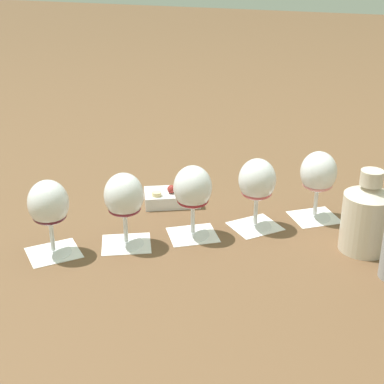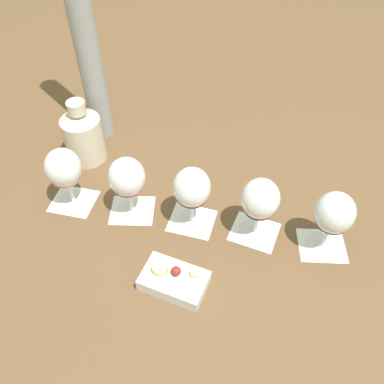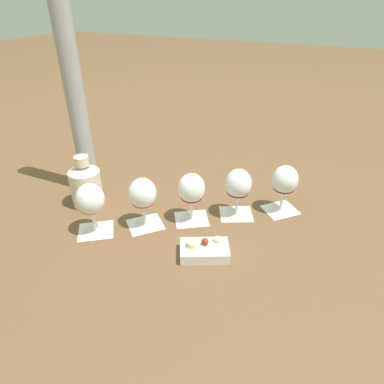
{
  "view_description": "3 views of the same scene",
  "coord_description": "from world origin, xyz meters",
  "px_view_note": "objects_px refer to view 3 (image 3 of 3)",
  "views": [
    {
      "loc": [
        1.07,
        0.36,
        0.6
      ],
      "look_at": [
        -0.0,
        -0.0,
        0.1
      ],
      "focal_mm": 55.0,
      "sensor_mm": 36.0,
      "label": 1
    },
    {
      "loc": [
        -0.4,
        -0.44,
        0.74
      ],
      "look_at": [
        -0.0,
        -0.0,
        0.1
      ],
      "focal_mm": 38.0,
      "sensor_mm": 36.0,
      "label": 2
    },
    {
      "loc": [
        -0.8,
        -0.36,
        0.63
      ],
      "look_at": [
        -0.0,
        -0.0,
        0.1
      ],
      "focal_mm": 32.0,
      "sensor_mm": 36.0,
      "label": 3
    }
  ],
  "objects_px": {
    "wine_glass_1": "(143,196)",
    "wine_glass_4": "(285,182)",
    "umbrella_pole": "(72,81)",
    "wine_glass_2": "(192,191)",
    "wine_glass_3": "(238,186)",
    "snack_dish": "(204,250)",
    "wine_glass_0": "(91,202)",
    "ceramic_vase": "(86,184)"
  },
  "relations": [
    {
      "from": "wine_glass_4",
      "to": "umbrella_pole",
      "type": "distance_m",
      "value": 0.73
    },
    {
      "from": "ceramic_vase",
      "to": "umbrella_pole",
      "type": "relative_size",
      "value": 0.23
    },
    {
      "from": "wine_glass_2",
      "to": "umbrella_pole",
      "type": "height_order",
      "value": "umbrella_pole"
    },
    {
      "from": "wine_glass_4",
      "to": "snack_dish",
      "type": "relative_size",
      "value": 1.03
    },
    {
      "from": "wine_glass_0",
      "to": "wine_glass_2",
      "type": "bearing_deg",
      "value": -54.6
    },
    {
      "from": "wine_glass_0",
      "to": "umbrella_pole",
      "type": "distance_m",
      "value": 0.39
    },
    {
      "from": "wine_glass_1",
      "to": "wine_glass_4",
      "type": "distance_m",
      "value": 0.44
    },
    {
      "from": "wine_glass_4",
      "to": "snack_dish",
      "type": "distance_m",
      "value": 0.35
    },
    {
      "from": "umbrella_pole",
      "to": "wine_glass_4",
      "type": "bearing_deg",
      "value": -78.89
    },
    {
      "from": "wine_glass_3",
      "to": "snack_dish",
      "type": "relative_size",
      "value": 1.03
    },
    {
      "from": "ceramic_vase",
      "to": "wine_glass_0",
      "type": "bearing_deg",
      "value": -134.87
    },
    {
      "from": "wine_glass_2",
      "to": "wine_glass_3",
      "type": "xyz_separation_m",
      "value": [
        0.08,
        -0.12,
        0.0
      ]
    },
    {
      "from": "wine_glass_3",
      "to": "snack_dish",
      "type": "bearing_deg",
      "value": 174.62
    },
    {
      "from": "wine_glass_1",
      "to": "ceramic_vase",
      "type": "relative_size",
      "value": 0.9
    },
    {
      "from": "wine_glass_3",
      "to": "umbrella_pole",
      "type": "bearing_deg",
      "value": 95.14
    },
    {
      "from": "wine_glass_2",
      "to": "wine_glass_4",
      "type": "xyz_separation_m",
      "value": [
        0.17,
        -0.24,
        -0.0
      ]
    },
    {
      "from": "wine_glass_1",
      "to": "umbrella_pole",
      "type": "relative_size",
      "value": 0.21
    },
    {
      "from": "wine_glass_0",
      "to": "wine_glass_4",
      "type": "relative_size",
      "value": 1.0
    },
    {
      "from": "wine_glass_4",
      "to": "umbrella_pole",
      "type": "xyz_separation_m",
      "value": [
        -0.13,
        0.66,
        0.27
      ]
    },
    {
      "from": "wine_glass_2",
      "to": "snack_dish",
      "type": "height_order",
      "value": "wine_glass_2"
    },
    {
      "from": "wine_glass_2",
      "to": "wine_glass_1",
      "type": "bearing_deg",
      "value": 124.4
    },
    {
      "from": "wine_glass_0",
      "to": "umbrella_pole",
      "type": "relative_size",
      "value": 0.21
    },
    {
      "from": "wine_glass_4",
      "to": "snack_dish",
      "type": "height_order",
      "value": "wine_glass_4"
    },
    {
      "from": "ceramic_vase",
      "to": "wine_glass_1",
      "type": "bearing_deg",
      "value": -96.49
    },
    {
      "from": "wine_glass_1",
      "to": "ceramic_vase",
      "type": "distance_m",
      "value": 0.24
    },
    {
      "from": "wine_glass_3",
      "to": "umbrella_pole",
      "type": "xyz_separation_m",
      "value": [
        -0.05,
        0.54,
        0.27
      ]
    },
    {
      "from": "wine_glass_2",
      "to": "umbrella_pole",
      "type": "distance_m",
      "value": 0.5
    },
    {
      "from": "umbrella_pole",
      "to": "wine_glass_2",
      "type": "bearing_deg",
      "value": -94.86
    },
    {
      "from": "wine_glass_1",
      "to": "wine_glass_2",
      "type": "relative_size",
      "value": 1.0
    },
    {
      "from": "wine_glass_1",
      "to": "wine_glass_4",
      "type": "xyz_separation_m",
      "value": [
        0.25,
        -0.36,
        -0.0
      ]
    },
    {
      "from": "wine_glass_2",
      "to": "wine_glass_4",
      "type": "height_order",
      "value": "same"
    },
    {
      "from": "wine_glass_3",
      "to": "snack_dish",
      "type": "distance_m",
      "value": 0.24
    },
    {
      "from": "wine_glass_3",
      "to": "umbrella_pole",
      "type": "relative_size",
      "value": 0.21
    },
    {
      "from": "wine_glass_0",
      "to": "snack_dish",
      "type": "distance_m",
      "value": 0.35
    },
    {
      "from": "wine_glass_4",
      "to": "umbrella_pole",
      "type": "bearing_deg",
      "value": 101.11
    },
    {
      "from": "wine_glass_2",
      "to": "wine_glass_3",
      "type": "relative_size",
      "value": 1.0
    },
    {
      "from": "wine_glass_3",
      "to": "wine_glass_4",
      "type": "xyz_separation_m",
      "value": [
        0.08,
        -0.13,
        -0.0
      ]
    },
    {
      "from": "wine_glass_0",
      "to": "wine_glass_4",
      "type": "height_order",
      "value": "same"
    },
    {
      "from": "wine_glass_0",
      "to": "wine_glass_2",
      "type": "height_order",
      "value": "same"
    },
    {
      "from": "wine_glass_2",
      "to": "wine_glass_3",
      "type": "bearing_deg",
      "value": -54.2
    },
    {
      "from": "snack_dish",
      "to": "umbrella_pole",
      "type": "relative_size",
      "value": 0.2
    },
    {
      "from": "wine_glass_1",
      "to": "umbrella_pole",
      "type": "xyz_separation_m",
      "value": [
        0.12,
        0.3,
        0.27
      ]
    }
  ]
}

